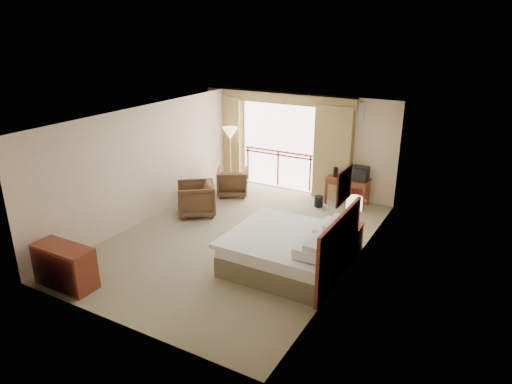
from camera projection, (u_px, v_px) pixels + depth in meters
The scene contains 29 objects.
floor at pixel (239, 239), 9.98m from camera, with size 7.00×7.00×0.00m, color #80775A.
ceiling at pixel (238, 116), 9.04m from camera, with size 7.00×7.00×0.00m, color white.
wall_back at pixel (305, 144), 12.37m from camera, with size 5.00×5.00×0.00m, color beige.
wall_front at pixel (114, 248), 6.64m from camera, with size 5.00×5.00×0.00m, color beige.
wall_left at pixel (147, 163), 10.66m from camera, with size 7.00×7.00×0.00m, color beige.
wall_right at pixel (355, 202), 8.36m from camera, with size 7.00×7.00×0.00m, color beige.
balcony_door at pixel (279, 146), 12.78m from camera, with size 2.40×2.40×0.00m, color white.
balcony_railing at pixel (278, 159), 12.89m from camera, with size 2.09×0.03×1.02m.
curtain_left at pixel (227, 138), 13.41m from camera, with size 1.00×0.26×2.50m, color olive.
curtain_right at pixel (333, 153), 11.90m from camera, with size 1.00×0.26×2.50m, color olive.
valance at pixel (278, 98), 12.23m from camera, with size 4.40×0.22×0.28m, color olive.
hvac_vent at pixel (354, 112), 11.41m from camera, with size 0.50×0.04×0.50m, color silver.
bed at pixel (290, 250), 8.67m from camera, with size 2.13×2.06×0.97m.
headboard at pixel (339, 249), 8.13m from camera, with size 0.06×2.10×1.30m, color #5B2117.
framed_art at pixel (344, 185), 7.71m from camera, with size 0.04×0.72×0.60m.
nightstand at pixel (351, 238), 9.36m from camera, with size 0.41×0.49×0.58m, color #5B2117.
table_lamp at pixel (354, 204), 9.14m from camera, with size 0.32×0.32×0.56m.
phone at pixel (347, 225), 9.14m from camera, with size 0.16×0.13×0.07m, color black.
desk at pixel (348, 184), 11.75m from camera, with size 1.08×0.52×0.70m.
tv at pixel (360, 174), 11.45m from camera, with size 0.40×0.32×0.36m.
coffee_maker at pixel (335, 172), 11.77m from camera, with size 0.11×0.11×0.25m, color black.
cup at pixel (340, 176), 11.69m from camera, with size 0.07×0.07×0.10m, color white.
wastebasket at pixel (319, 201), 11.69m from camera, with size 0.22×0.22×0.28m, color black.
armchair_far at pixel (233, 195), 12.54m from camera, with size 0.80×0.82×0.75m, color #412A18.
armchair_near at pixel (197, 214), 11.26m from camera, with size 0.87×0.89×0.81m, color #412A18.
side_table at pixel (202, 191), 11.77m from camera, with size 0.49×0.49×0.53m.
book at pixel (202, 185), 11.71m from camera, with size 0.15×0.20×0.02m, color white.
floor_lamp at pixel (230, 136), 12.85m from camera, with size 0.43×0.43×1.69m.
dresser at pixel (64, 266), 8.07m from camera, with size 1.16×0.49×0.77m.
Camera 1 is at (4.72, -7.68, 4.41)m, focal length 32.00 mm.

